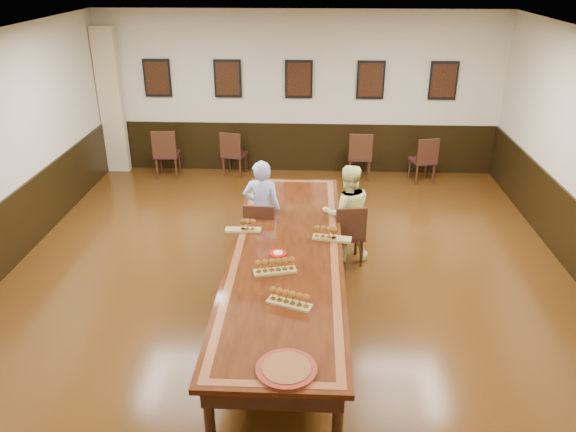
# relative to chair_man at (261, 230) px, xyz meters

# --- Properties ---
(floor) EXTENTS (8.00, 10.00, 0.02)m
(floor) POSITION_rel_chair_man_xyz_m (0.42, -1.14, -0.48)
(floor) COLOR black
(floor) RESTS_ON ground
(ceiling) EXTENTS (8.00, 10.00, 0.02)m
(ceiling) POSITION_rel_chair_man_xyz_m (0.42, -1.14, 2.74)
(ceiling) COLOR white
(ceiling) RESTS_ON floor
(wall_back) EXTENTS (8.00, 0.02, 3.20)m
(wall_back) POSITION_rel_chair_man_xyz_m (0.42, 3.87, 1.13)
(wall_back) COLOR beige
(wall_back) RESTS_ON floor
(chair_man) EXTENTS (0.47, 0.51, 0.94)m
(chair_man) POSITION_rel_chair_man_xyz_m (0.00, 0.00, 0.00)
(chair_man) COLOR black
(chair_man) RESTS_ON floor
(chair_woman) EXTENTS (0.51, 0.54, 0.93)m
(chair_woman) POSITION_rel_chair_man_xyz_m (1.25, -0.00, -0.01)
(chair_woman) COLOR black
(chair_woman) RESTS_ON floor
(spare_chair_a) EXTENTS (0.49, 0.54, 1.00)m
(spare_chair_a) POSITION_rel_chair_man_xyz_m (-2.21, 3.37, 0.03)
(spare_chair_a) COLOR black
(spare_chair_a) RESTS_ON floor
(spare_chair_b) EXTENTS (0.52, 0.55, 0.92)m
(spare_chair_b) POSITION_rel_chair_man_xyz_m (-0.87, 3.54, -0.01)
(spare_chair_b) COLOR black
(spare_chair_b) RESTS_ON floor
(spare_chair_c) EXTENTS (0.47, 0.51, 0.97)m
(spare_chair_c) POSITION_rel_chair_man_xyz_m (1.66, 3.44, 0.02)
(spare_chair_c) COLOR black
(spare_chair_c) RESTS_ON floor
(spare_chair_d) EXTENTS (0.54, 0.57, 0.92)m
(spare_chair_d) POSITION_rel_chair_man_xyz_m (2.88, 3.33, -0.01)
(spare_chair_d) COLOR black
(spare_chair_d) RESTS_ON floor
(person_man) EXTENTS (0.57, 0.39, 1.50)m
(person_man) POSITION_rel_chair_man_xyz_m (0.01, 0.10, 0.28)
(person_man) COLOR #5469D4
(person_man) RESTS_ON floor
(person_woman) EXTENTS (0.80, 0.67, 1.45)m
(person_woman) POSITION_rel_chair_man_xyz_m (1.23, 0.10, 0.26)
(person_woman) COLOR #F1F79A
(person_woman) RESTS_ON floor
(pink_phone) EXTENTS (0.12, 0.14, 0.01)m
(pink_phone) POSITION_rel_chair_man_xyz_m (1.02, -0.75, 0.29)
(pink_phone) COLOR #EF4F93
(pink_phone) RESTS_ON conference_table
(curtain) EXTENTS (0.45, 0.18, 2.90)m
(curtain) POSITION_rel_chair_man_xyz_m (-3.33, 3.68, 0.98)
(curtain) COLOR tan
(curtain) RESTS_ON floor
(wainscoting) EXTENTS (8.00, 10.00, 1.00)m
(wainscoting) POSITION_rel_chair_man_xyz_m (0.42, -1.14, 0.03)
(wainscoting) COLOR black
(wainscoting) RESTS_ON floor
(conference_table) EXTENTS (1.40, 5.00, 0.76)m
(conference_table) POSITION_rel_chair_man_xyz_m (0.42, -1.14, 0.14)
(conference_table) COLOR black
(conference_table) RESTS_ON floor
(posters) EXTENTS (6.14, 0.04, 0.74)m
(posters) POSITION_rel_chair_man_xyz_m (0.42, 3.80, 1.43)
(posters) COLOR black
(posters) RESTS_ON wall_back
(flight_a) EXTENTS (0.48, 0.15, 0.18)m
(flight_a) POSITION_rel_chair_man_xyz_m (-0.16, -0.60, 0.36)
(flight_a) COLOR olive
(flight_a) RESTS_ON conference_table
(flight_b) EXTENTS (0.52, 0.23, 0.19)m
(flight_b) POSITION_rel_chair_man_xyz_m (0.96, -0.79, 0.37)
(flight_b) COLOR olive
(flight_b) RESTS_ON conference_table
(flight_c) EXTENTS (0.52, 0.27, 0.19)m
(flight_c) POSITION_rel_chair_man_xyz_m (0.32, -1.66, 0.37)
(flight_c) COLOR olive
(flight_c) RESTS_ON conference_table
(flight_d) EXTENTS (0.50, 0.31, 0.18)m
(flight_d) POSITION_rel_chair_man_xyz_m (0.51, -2.32, 0.36)
(flight_d) COLOR olive
(flight_d) RESTS_ON conference_table
(red_plate_grp) EXTENTS (0.21, 0.21, 0.03)m
(red_plate_grp) POSITION_rel_chair_man_xyz_m (0.32, -1.22, 0.29)
(red_plate_grp) COLOR #B5150C
(red_plate_grp) RESTS_ON conference_table
(carved_platter) EXTENTS (0.55, 0.55, 0.04)m
(carved_platter) POSITION_rel_chair_man_xyz_m (0.53, -3.36, 0.30)
(carved_platter) COLOR #5F1B13
(carved_platter) RESTS_ON conference_table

